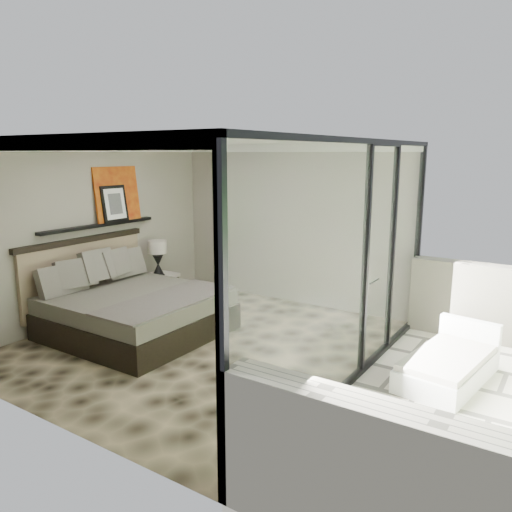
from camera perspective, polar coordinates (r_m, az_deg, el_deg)
The scene contains 13 objects.
floor at distance 7.22m, azimuth -6.14°, elevation -9.83°, with size 5.00×5.00×0.00m, color black.
ceiling at distance 6.73m, azimuth -6.67°, elevation 12.88°, with size 4.50×5.00×0.02m, color silver.
back_wall at distance 8.87m, azimuth 3.95°, elevation 3.61°, with size 4.50×0.02×2.80m, color gray.
left_wall at distance 8.43m, azimuth -18.20°, elevation 2.63°, with size 0.02×5.00×2.80m, color gray.
glass_wall at distance 5.69m, azimuth 11.32°, elevation -1.14°, with size 0.08×5.00×2.80m, color white.
terrace_slab at distance 5.85m, azimuth 25.06°, elevation -17.00°, with size 3.00×5.00×0.12m, color beige.
picture_ledge at distance 8.43m, azimuth -17.46°, elevation 3.37°, with size 0.12×2.20×0.05m, color black.
bed at distance 7.70m, azimuth -14.06°, elevation -5.80°, with size 2.32×2.24×1.28m.
nightstand at distance 9.16m, azimuth -10.88°, elevation -3.61°, with size 0.52×0.52×0.52m, color black.
table_lamp at distance 9.02m, azimuth -11.18°, elevation 0.37°, with size 0.33×0.33×0.61m.
abstract_canvas at distance 8.66m, azimuth -15.60°, elevation 6.84°, with size 0.04×0.90×0.90m, color #9F2D0D.
framed_print at distance 8.55m, azimuth -15.87°, elevation 5.77°, with size 0.03×0.50×0.60m, color black.
lounger at distance 6.46m, azimuth 21.20°, elevation -11.53°, with size 0.94×1.58×0.58m.
Camera 1 is at (4.31, -5.16, 2.64)m, focal length 35.00 mm.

